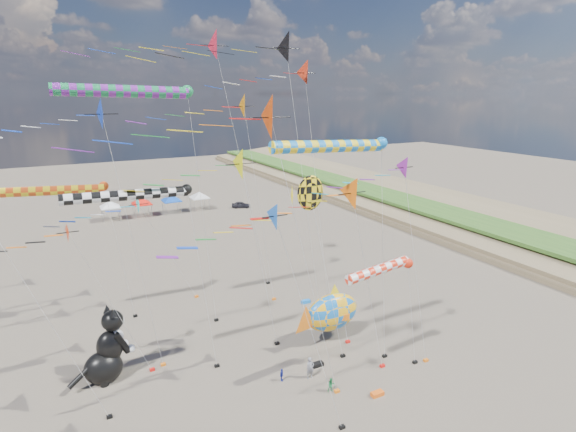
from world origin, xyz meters
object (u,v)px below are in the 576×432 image
(child_blue, at_px, (282,375))
(parked_car, at_px, (241,205))
(person_adult, at_px, (310,368))
(cat_inflatable, at_px, (105,345))
(fish_inflatable, at_px, (331,312))
(child_green, at_px, (331,385))

(child_blue, distance_m, parked_car, 51.92)
(person_adult, bearing_deg, cat_inflatable, 153.71)
(cat_inflatable, relative_size, child_blue, 5.65)
(parked_car, bearing_deg, fish_inflatable, -168.39)
(cat_inflatable, xyz_separation_m, child_green, (13.54, -8.84, -2.22))
(parked_car, bearing_deg, person_adult, -172.01)
(cat_inflatable, bearing_deg, parked_car, 38.98)
(child_green, xyz_separation_m, child_blue, (-2.49, 2.73, -0.05))
(child_blue, relative_size, parked_car, 0.29)
(cat_inflatable, bearing_deg, child_green, -51.31)
(fish_inflatable, height_order, child_blue, fish_inflatable)
(fish_inflatable, distance_m, child_green, 7.13)
(child_green, bearing_deg, parked_car, 82.82)
(cat_inflatable, xyz_separation_m, person_adult, (13.03, -6.80, -1.92))
(person_adult, height_order, parked_car, person_adult)
(fish_inflatable, distance_m, person_adult, 5.87)
(cat_inflatable, height_order, parked_car, cat_inflatable)
(child_green, height_order, child_blue, child_green)
(child_green, height_order, parked_car, parked_car)
(fish_inflatable, height_order, person_adult, fish_inflatable)
(cat_inflatable, distance_m, fish_inflatable, 17.51)
(cat_inflatable, relative_size, fish_inflatable, 0.84)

